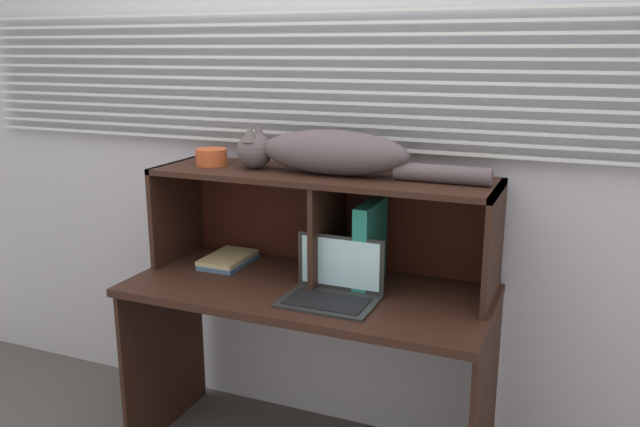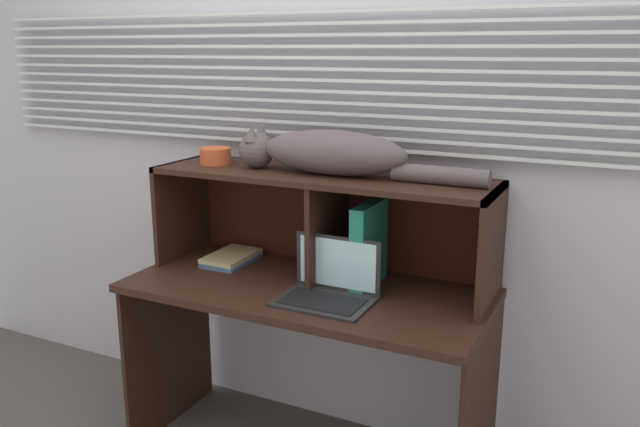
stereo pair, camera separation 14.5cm
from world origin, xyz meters
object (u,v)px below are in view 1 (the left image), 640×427
cat (328,153)px  binder_upright (370,244)px  book_stack (228,260)px  laptop (333,287)px  small_basket (211,157)px

cat → binder_upright: size_ratio=3.08×
book_stack → cat: bearing=-0.5°
binder_upright → cat: bearing=180.0°
cat → book_stack: bearing=179.5°
cat → laptop: cat is taller
book_stack → small_basket: size_ratio=2.05×
binder_upright → laptop: bearing=-110.2°
binder_upright → book_stack: 0.63m
cat → book_stack: size_ratio=3.80×
laptop → book_stack: size_ratio=1.29×
laptop → binder_upright: (0.07, 0.19, 0.11)m
book_stack → laptop: bearing=-20.1°
cat → binder_upright: bearing=0.0°
cat → small_basket: (-0.50, 0.00, -0.05)m
laptop → book_stack: 0.57m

